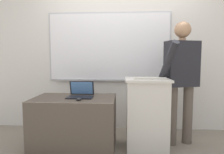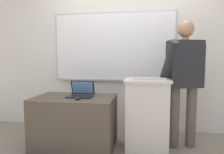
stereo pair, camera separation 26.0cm
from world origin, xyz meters
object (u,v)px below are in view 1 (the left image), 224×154
Objects in this scene: side_desk at (75,123)px; computer_mouse_by_laptop at (79,99)px; person_presenter at (181,74)px; wireless_keyboard at (150,78)px; laptop at (81,93)px; lectern_podium at (147,113)px.

computer_mouse_by_laptop reaches higher than side_desk.
computer_mouse_by_laptop is at bearing -177.28° from person_presenter.
computer_mouse_by_laptop is at bearing -166.90° from wireless_keyboard.
person_presenter reaches higher than wireless_keyboard.
laptop is at bearing 173.45° from person_presenter.
side_desk is (-0.93, -0.09, -0.12)m from lectern_podium.
lectern_podium is 0.55× the size of person_presenter.
wireless_keyboard reaches higher than side_desk.
person_presenter reaches higher than laptop.
lectern_podium reaches higher than computer_mouse_by_laptop.
person_presenter is 1.40m from computer_mouse_by_laptop.
person_presenter is 4.19× the size of wireless_keyboard.
person_presenter is at bearing 25.97° from wireless_keyboard.
lectern_podium is 9.23× the size of computer_mouse_by_laptop.
computer_mouse_by_laptop is (-1.30, -0.42, -0.27)m from person_presenter.
laptop reaches higher than computer_mouse_by_laptop.
computer_mouse_by_laptop is (0.02, -0.22, -0.04)m from laptop.
lectern_podium reaches higher than laptop.
lectern_podium is 0.89× the size of side_desk.
wireless_keyboard reaches higher than lectern_podium.
lectern_podium is 0.71m from person_presenter.
side_desk is at bearing -178.44° from wireless_keyboard.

